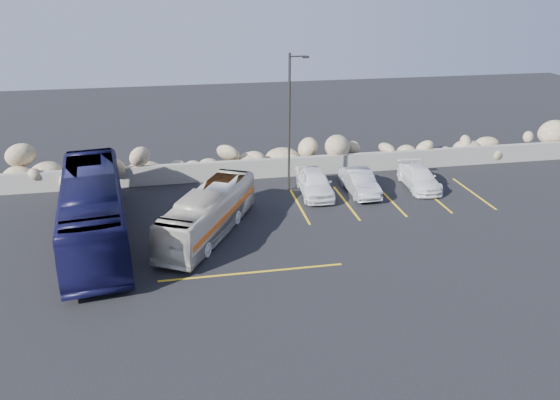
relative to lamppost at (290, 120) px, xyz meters
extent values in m
plane|color=black|center=(-2.56, -9.50, -4.30)|extent=(90.00, 90.00, 0.00)
cube|color=gray|center=(-2.56, 2.50, -3.70)|extent=(60.00, 0.40, 1.20)
cube|color=gold|center=(-5.06, -2.50, -4.29)|extent=(0.12, 5.00, 0.01)
cube|color=gold|center=(0.04, -2.50, -4.29)|extent=(0.12, 5.00, 0.01)
cube|color=gold|center=(2.74, -2.50, -4.29)|extent=(0.12, 5.00, 0.01)
cube|color=gold|center=(5.34, -2.50, -4.29)|extent=(0.12, 5.00, 0.01)
cube|color=gold|center=(7.94, -2.50, -4.29)|extent=(0.12, 5.00, 0.01)
cube|color=gold|center=(10.54, -2.50, -4.29)|extent=(0.12, 5.00, 0.01)
cube|color=gold|center=(-3.56, -9.30, -4.29)|extent=(8.00, 0.12, 0.01)
cylinder|color=#2C2A27|center=(-0.06, 0.00, -0.30)|extent=(0.14, 0.14, 8.00)
cylinder|color=#2C2A27|center=(0.39, 0.00, 3.50)|extent=(0.90, 0.08, 0.08)
cube|color=#2C2A27|center=(0.84, 0.00, 3.45)|extent=(0.35, 0.18, 0.12)
imported|color=beige|center=(-5.13, -5.18, -3.15)|extent=(5.52, 8.16, 2.29)
imported|color=#101035|center=(-10.49, -4.85, -2.68)|extent=(4.20, 11.88, 3.24)
imported|color=white|center=(1.30, -0.96, -3.56)|extent=(1.97, 4.41, 1.47)
imported|color=#AFAFB4|center=(3.95, -1.18, -3.63)|extent=(1.45, 4.07, 1.34)
imported|color=white|center=(7.76, -0.96, -3.68)|extent=(1.98, 4.33, 1.23)
camera|label=1|loc=(-6.17, -29.73, 7.57)|focal=35.00mm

